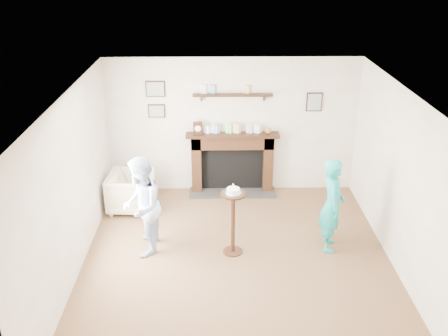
{
  "coord_description": "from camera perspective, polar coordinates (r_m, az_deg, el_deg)",
  "views": [
    {
      "loc": [
        -0.3,
        -6.03,
        4.24
      ],
      "look_at": [
        -0.18,
        0.9,
        1.14
      ],
      "focal_mm": 40.0,
      "sensor_mm": 36.0,
      "label": 1
    }
  ],
  "objects": [
    {
      "name": "woman",
      "position": [
        7.92,
        11.78,
        -8.8
      ],
      "size": [
        0.41,
        0.57,
        1.46
      ],
      "primitive_type": "imported",
      "rotation": [
        0.0,
        0.0,
        1.44
      ],
      "color": "teal",
      "rests_on": "ground"
    },
    {
      "name": "room_shell",
      "position": [
        7.22,
        1.44,
        2.86
      ],
      "size": [
        4.54,
        5.02,
        2.52
      ],
      "color": "beige",
      "rests_on": "ground"
    },
    {
      "name": "pedestal_table",
      "position": [
        7.28,
        1.04,
        -4.95
      ],
      "size": [
        0.36,
        0.36,
        1.14
      ],
      "color": "black",
      "rests_on": "ground"
    },
    {
      "name": "man",
      "position": [
        7.76,
        -9.03,
        -9.31
      ],
      "size": [
        0.58,
        0.75,
        1.52
      ],
      "primitive_type": "imported",
      "rotation": [
        0.0,
        0.0,
        -1.56
      ],
      "color": "silver",
      "rests_on": "ground"
    },
    {
      "name": "armchair",
      "position": [
        8.94,
        -10.38,
        -4.63
      ],
      "size": [
        0.8,
        0.78,
        0.69
      ],
      "primitive_type": "imported",
      "rotation": [
        0.0,
        0.0,
        1.5
      ],
      "color": "#BDA78C",
      "rests_on": "ground"
    },
    {
      "name": "ground",
      "position": [
        7.37,
        1.54,
        -10.98
      ],
      "size": [
        5.0,
        5.0,
        0.0
      ],
      "primitive_type": "plane",
      "color": "brown",
      "rests_on": "ground"
    }
  ]
}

